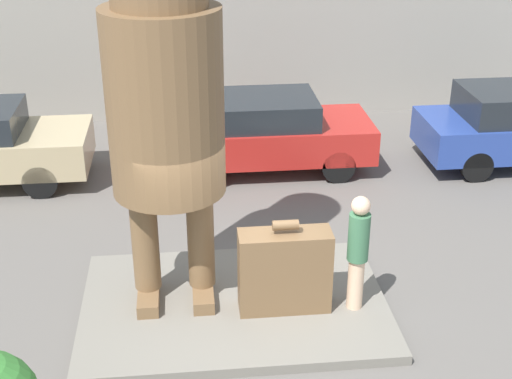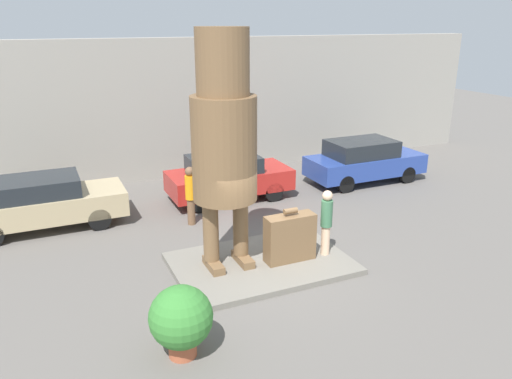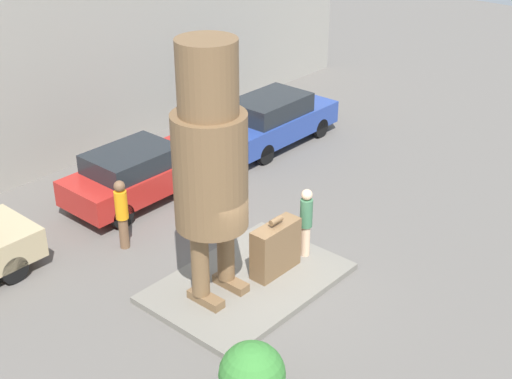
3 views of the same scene
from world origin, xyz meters
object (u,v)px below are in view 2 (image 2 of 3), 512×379
Objects in this scene: parked_car_tan at (42,202)px; parked_car_blue at (364,160)px; worker_hivis at (190,193)px; parked_car_red at (228,176)px; giant_suitcase at (290,238)px; planter_pot at (181,319)px; statue_figure at (224,134)px; tourist at (326,220)px.

parked_car_tan is 11.17m from parked_car_blue.
worker_hivis is at bearing -169.41° from parked_car_blue.
parked_car_red is at bearing 41.61° from worker_hivis.
worker_hivis is at bearing -138.39° from parked_car_red.
giant_suitcase is 0.99× the size of planter_pot.
parked_car_blue is 11.63m from planter_pot.
planter_pot is at bearing -124.60° from statue_figure.
planter_pot is 0.77× the size of worker_hivis.
worker_hivis is (-2.42, 3.61, -0.10)m from tourist.
parked_car_tan is at bearing 179.21° from parked_car_blue.
worker_hivis is (-7.14, -1.34, 0.14)m from parked_car_blue.
tourist is 0.38× the size of parked_car_tan.
tourist is (0.98, -0.08, 0.34)m from giant_suitcase.
parked_car_blue reaches higher than parked_car_red.
giant_suitcase is (1.50, -0.46, -2.64)m from statue_figure.
parked_car_blue is 3.21× the size of planter_pot.
tourist is at bearing -4.73° from giant_suitcase.
tourist reaches higher than worker_hivis.
planter_pot is at bearing -108.71° from worker_hivis.
parked_car_red is (5.83, 0.11, -0.01)m from parked_car_tan.
tourist is 1.24× the size of planter_pot.
parked_car_blue is at bearing 31.45° from statue_figure.
giant_suitcase is at bearing 34.36° from planter_pot.
worker_hivis reaches higher than giant_suitcase.
giant_suitcase is at bearing -139.54° from parked_car_blue.
parked_car_blue is at bearing 46.32° from tourist.
parked_car_blue is at bearing -2.83° from parked_car_red.
worker_hivis is (4.03, -1.49, 0.16)m from parked_car_tan.
parked_car_red is 5.35m from parked_car_blue.
planter_pot is (-4.41, -2.27, -0.31)m from tourist.
statue_figure is 1.35× the size of parked_car_red.
worker_hivis reaches higher than parked_car_red.
statue_figure is 4.30m from planter_pot.
statue_figure reaches higher than worker_hivis.
planter_pot is at bearing -152.82° from tourist.
giant_suitcase is 3.82m from worker_hivis.
parked_car_blue is at bearing 38.28° from planter_pot.
tourist reaches higher than parked_car_red.
parked_car_red is at bearing 177.17° from parked_car_blue.
tourist is 0.95× the size of worker_hivis.
tourist reaches higher than giant_suitcase.
tourist is 6.84m from parked_car_blue.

